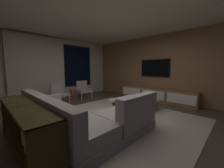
% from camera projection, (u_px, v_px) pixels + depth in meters
% --- Properties ---
extents(floor, '(9.20, 9.20, 0.00)m').
position_uv_depth(floor, '(108.00, 120.00, 3.36)').
color(floor, '#473D33').
extents(back_wall_with_window, '(6.60, 0.30, 2.70)m').
position_uv_depth(back_wall_with_window, '(50.00, 68.00, 5.69)').
color(back_wall_with_window, beige).
rests_on(back_wall_with_window, floor).
extents(media_wall, '(0.12, 7.80, 2.70)m').
position_uv_depth(media_wall, '(162.00, 68.00, 5.37)').
color(media_wall, '#8E6642').
rests_on(media_wall, floor).
extents(ceiling, '(8.20, 8.20, 0.00)m').
position_uv_depth(ceiling, '(108.00, 10.00, 3.05)').
color(ceiling, beige).
extents(area_rug, '(3.20, 3.80, 0.01)m').
position_uv_depth(area_rug, '(120.00, 117.00, 3.54)').
color(area_rug, '#ADA391').
rests_on(area_rug, floor).
extents(sectional_couch, '(1.98, 2.50, 0.82)m').
position_uv_depth(sectional_couch, '(80.00, 119.00, 2.67)').
color(sectional_couch, gray).
rests_on(sectional_couch, floor).
extents(coffee_table, '(1.16, 1.16, 0.36)m').
position_uv_depth(coffee_table, '(135.00, 105.00, 4.14)').
color(coffee_table, '#3B3417').
rests_on(coffee_table, floor).
extents(book_stack_on_coffee_table, '(0.30, 0.22, 0.04)m').
position_uv_depth(book_stack_on_coffee_table, '(138.00, 100.00, 3.91)').
color(book_stack_on_coffee_table, '#9F4990').
rests_on(book_stack_on_coffee_table, coffee_table).
extents(accent_chair_near_window, '(0.62, 0.64, 0.78)m').
position_uv_depth(accent_chair_near_window, '(83.00, 89.00, 5.79)').
color(accent_chair_near_window, '#B2ADA0').
rests_on(accent_chair_near_window, floor).
extents(accent_chair_by_curtain, '(0.56, 0.58, 0.78)m').
position_uv_depth(accent_chair_by_curtain, '(59.00, 92.00, 4.94)').
color(accent_chair_by_curtain, '#B2ADA0').
rests_on(accent_chair_by_curtain, floor).
extents(side_stool, '(0.32, 0.32, 0.46)m').
position_uv_depth(side_stool, '(72.00, 92.00, 5.39)').
color(side_stool, red).
rests_on(side_stool, floor).
extents(media_console, '(0.46, 3.10, 0.52)m').
position_uv_depth(media_console, '(156.00, 95.00, 5.33)').
color(media_console, '#8E6642').
rests_on(media_console, floor).
extents(mounted_tv, '(0.05, 1.25, 0.72)m').
position_uv_depth(mounted_tv, '(155.00, 68.00, 5.47)').
color(mounted_tv, black).
extents(console_table_behind_couch, '(0.40, 2.10, 0.74)m').
position_uv_depth(console_table_behind_couch, '(25.00, 125.00, 2.10)').
color(console_table_behind_couch, '#3B3417').
rests_on(console_table_behind_couch, floor).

